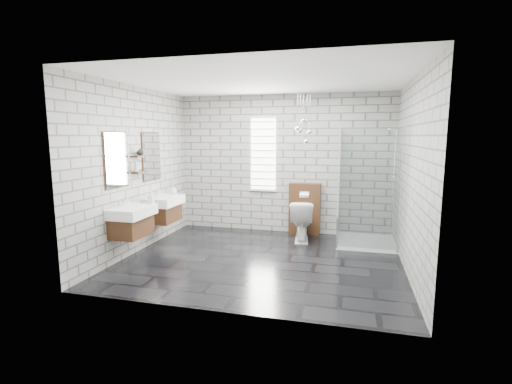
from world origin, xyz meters
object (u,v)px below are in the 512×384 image
at_px(cistern_panel, 305,209).
at_px(toilet, 301,220).
at_px(vanity_left, 130,213).
at_px(shower_enclosure, 361,217).
at_px(vanity_right, 162,202).

height_order(cistern_panel, toilet, cistern_panel).
xyz_separation_m(cistern_panel, toilet, (0.00, -0.45, -0.13)).
bearing_deg(toilet, vanity_left, 31.09).
height_order(vanity_left, cistern_panel, vanity_left).
bearing_deg(toilet, shower_enclosure, 169.92).
relative_size(vanity_left, toilet, 2.12).
height_order(vanity_left, vanity_right, same).
distance_m(vanity_right, cistern_panel, 2.69).
xyz_separation_m(vanity_right, shower_enclosure, (3.41, 0.75, -0.25)).
relative_size(cistern_panel, toilet, 1.35).
bearing_deg(vanity_right, vanity_left, -90.00).
relative_size(vanity_right, toilet, 2.12).
xyz_separation_m(vanity_left, cistern_panel, (2.36, 2.27, -0.26)).
bearing_deg(shower_enclosure, vanity_left, -152.81).
height_order(shower_enclosure, toilet, shower_enclosure).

